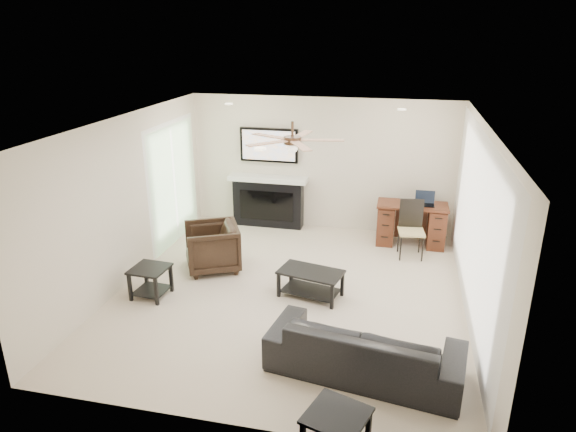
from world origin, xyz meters
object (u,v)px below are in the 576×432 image
object	(u,v)px
sofa	(365,349)
desk	(411,224)
fireplace_unit	(268,179)
armchair	(212,247)
coffee_table	(311,284)

from	to	relation	value
sofa	desk	bearing A→B (deg)	-88.42
fireplace_unit	desk	bearing A→B (deg)	-7.29
armchair	fireplace_unit	bearing A→B (deg)	143.35
fireplace_unit	desk	world-z (taller)	fireplace_unit
fireplace_unit	coffee_table	bearing A→B (deg)	-63.29
fireplace_unit	desk	distance (m)	2.80
sofa	desk	size ratio (longest dim) A/B	1.76
armchair	desk	world-z (taller)	desk
coffee_table	desk	world-z (taller)	desk
sofa	armchair	xyz separation A→B (m)	(-2.60, 2.15, 0.06)
sofa	fireplace_unit	bearing A→B (deg)	-53.31
fireplace_unit	desk	size ratio (longest dim) A/B	1.57
armchair	coffee_table	size ratio (longest dim) A/B	0.92
sofa	fireplace_unit	xyz separation A→B (m)	(-2.22, 4.22, 0.64)
fireplace_unit	sofa	bearing A→B (deg)	-62.27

